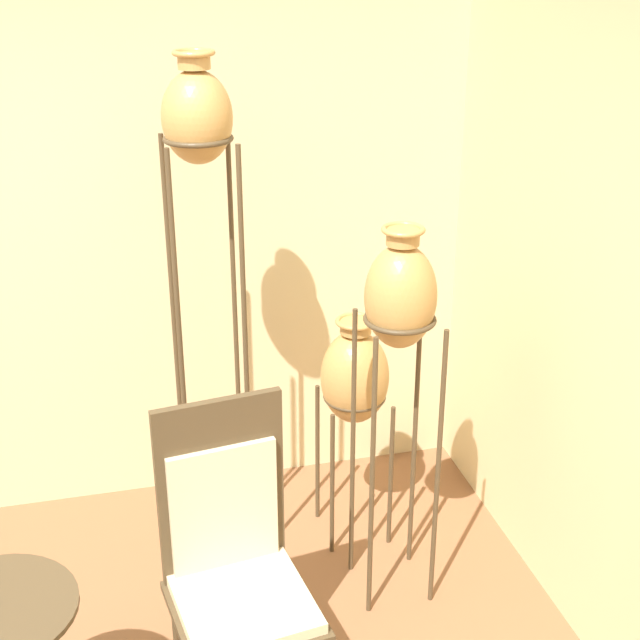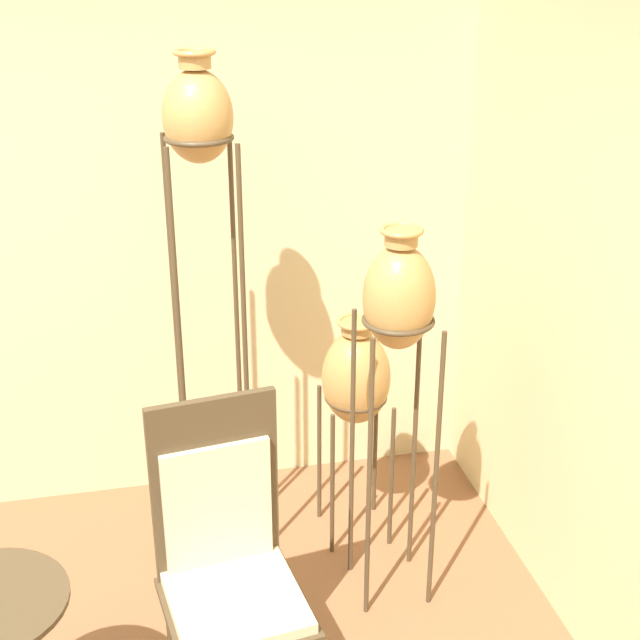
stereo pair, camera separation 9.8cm
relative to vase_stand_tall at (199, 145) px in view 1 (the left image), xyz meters
The scene contains 5 objects.
wall_back 1.05m from the vase_stand_tall, 139.67° to the left, with size 8.01×0.06×2.70m.
vase_stand_tall is the anchor object (origin of this frame).
vase_stand_medium 0.95m from the vase_stand_tall, 30.59° to the right, with size 0.29×0.29×1.58m.
vase_stand_short 1.21m from the vase_stand_tall, ahead, with size 0.30×0.30×1.06m.
chair 1.47m from the vase_stand_tall, 93.34° to the right, with size 0.52×0.53×1.16m.
Camera 1 is at (0.37, -1.83, 2.53)m, focal length 50.00 mm.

